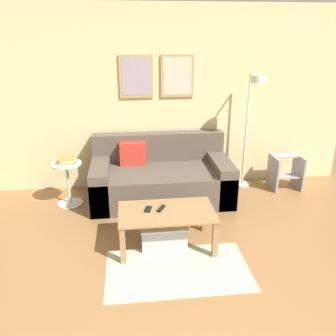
% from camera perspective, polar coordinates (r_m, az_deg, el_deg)
% --- Properties ---
extents(wall_back, '(5.60, 0.09, 2.55)m').
position_cam_1_polar(wall_back, '(5.13, -1.59, 10.93)').
color(wall_back, beige).
rests_on(wall_back, ground_plane).
extents(area_rug, '(1.40, 0.80, 0.01)m').
position_cam_1_polar(area_rug, '(3.61, 1.56, -16.01)').
color(area_rug, '#B2B79E').
rests_on(area_rug, ground_plane).
extents(couch, '(1.87, 0.99, 0.84)m').
position_cam_1_polar(couch, '(4.91, -1.19, -1.63)').
color(couch, brown).
rests_on(couch, ground_plane).
extents(coffee_table, '(1.01, 0.59, 0.42)m').
position_cam_1_polar(coffee_table, '(3.79, -0.22, -7.89)').
color(coffee_table, '#997047').
rests_on(coffee_table, ground_plane).
extents(storage_bin, '(0.50, 0.38, 0.26)m').
position_cam_1_polar(storage_bin, '(3.93, -0.75, -10.39)').
color(storage_bin, '#B2B2B7').
rests_on(storage_bin, ground_plane).
extents(floor_lamp, '(0.22, 0.53, 1.66)m').
position_cam_1_polar(floor_lamp, '(5.02, 13.42, 9.04)').
color(floor_lamp, white).
rests_on(floor_lamp, ground_plane).
extents(side_table, '(0.40, 0.40, 0.59)m').
position_cam_1_polar(side_table, '(4.87, -15.76, -1.82)').
color(side_table, silver).
rests_on(side_table, ground_plane).
extents(book_stack, '(0.24, 0.18, 0.07)m').
position_cam_1_polar(book_stack, '(4.79, -15.90, 1.18)').
color(book_stack, '#D18438').
rests_on(book_stack, side_table).
extents(remote_control, '(0.11, 0.15, 0.02)m').
position_cam_1_polar(remote_control, '(3.79, -1.12, -6.51)').
color(remote_control, black).
rests_on(remote_control, coffee_table).
extents(cell_phone, '(0.10, 0.15, 0.01)m').
position_cam_1_polar(cell_phone, '(3.79, -3.22, -6.60)').
color(cell_phone, black).
rests_on(cell_phone, coffee_table).
extents(step_stool, '(0.42, 0.38, 0.49)m').
position_cam_1_polar(step_stool, '(5.51, 18.38, -0.46)').
color(step_stool, '#99999E').
rests_on(step_stool, ground_plane).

